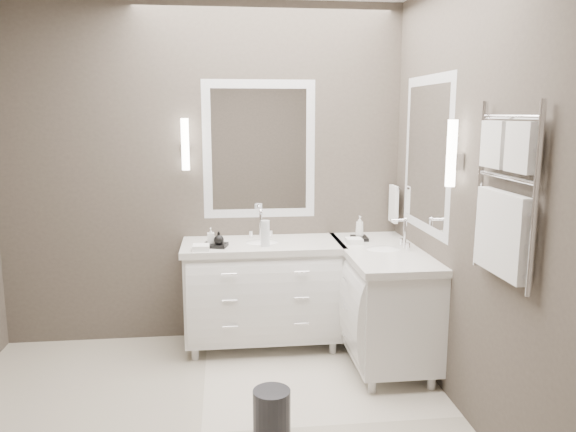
{
  "coord_description": "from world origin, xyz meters",
  "views": [
    {
      "loc": [
        0.16,
        -3.02,
        1.83
      ],
      "look_at": [
        0.59,
        0.7,
        1.15
      ],
      "focal_mm": 35.0,
      "sensor_mm": 36.0,
      "label": 1
    }
  ],
  "objects": [
    {
      "name": "wall_back",
      "position": [
        0.0,
        1.5,
        1.35
      ],
      "size": [
        3.2,
        0.01,
        2.7
      ],
      "primitive_type": "cube",
      "color": "#4B433C",
      "rests_on": "floor"
    },
    {
      "name": "wall_front",
      "position": [
        0.0,
        -1.5,
        1.35
      ],
      "size": [
        3.2,
        0.01,
        2.7
      ],
      "primitive_type": "cube",
      "color": "#4B433C",
      "rests_on": "floor"
    },
    {
      "name": "wall_right",
      "position": [
        1.6,
        0.0,
        1.35
      ],
      "size": [
        0.01,
        3.0,
        2.7
      ],
      "primitive_type": "cube",
      "color": "#4B433C",
      "rests_on": "floor"
    },
    {
      "name": "vanity_back",
      "position": [
        0.45,
        1.23,
        0.49
      ],
      "size": [
        1.24,
        0.59,
        0.97
      ],
      "color": "white",
      "rests_on": "floor"
    },
    {
      "name": "vanity_right",
      "position": [
        1.33,
        0.9,
        0.49
      ],
      "size": [
        0.59,
        1.24,
        0.97
      ],
      "color": "white",
      "rests_on": "floor"
    },
    {
      "name": "mirror_back",
      "position": [
        0.45,
        1.49,
        1.55
      ],
      "size": [
        0.9,
        0.02,
        1.1
      ],
      "color": "white",
      "rests_on": "wall_back"
    },
    {
      "name": "mirror_right",
      "position": [
        1.59,
        0.8,
        1.55
      ],
      "size": [
        0.02,
        0.9,
        1.1
      ],
      "color": "white",
      "rests_on": "wall_right"
    },
    {
      "name": "sconce_back",
      "position": [
        -0.13,
        1.43,
        1.59
      ],
      "size": [
        0.06,
        0.06,
        0.4
      ],
      "color": "white",
      "rests_on": "wall_back"
    },
    {
      "name": "sconce_right",
      "position": [
        1.53,
        0.22,
        1.59
      ],
      "size": [
        0.06,
        0.06,
        0.4
      ],
      "color": "white",
      "rests_on": "wall_right"
    },
    {
      "name": "towel_bar_corner",
      "position": [
        1.54,
        1.36,
        1.12
      ],
      "size": [
        0.03,
        0.22,
        0.3
      ],
      "color": "white",
      "rests_on": "wall_right"
    },
    {
      "name": "towel_ladder",
      "position": [
        1.55,
        -0.4,
        1.39
      ],
      "size": [
        0.06,
        0.58,
        0.9
      ],
      "color": "white",
      "rests_on": "wall_right"
    },
    {
      "name": "waste_bin",
      "position": [
        0.41,
        -0.11,
        0.15
      ],
      "size": [
        0.22,
        0.22,
        0.3
      ],
      "primitive_type": "cylinder",
      "rotation": [
        0.0,
        0.0,
        -0.03
      ],
      "color": "black",
      "rests_on": "floor"
    },
    {
      "name": "amenity_tray_back",
      "position": [
        0.09,
        1.11,
        0.86
      ],
      "size": [
        0.2,
        0.17,
        0.03
      ],
      "primitive_type": "cube",
      "rotation": [
        0.0,
        0.0,
        -0.25
      ],
      "color": "black",
      "rests_on": "vanity_back"
    },
    {
      "name": "amenity_tray_right",
      "position": [
        1.22,
        1.22,
        0.86
      ],
      "size": [
        0.13,
        0.17,
        0.02
      ],
      "primitive_type": "cube",
      "rotation": [
        0.0,
        0.0,
        -0.06
      ],
      "color": "black",
      "rests_on": "vanity_right"
    },
    {
      "name": "water_bottle",
      "position": [
        0.46,
        1.09,
        0.95
      ],
      "size": [
        0.09,
        0.09,
        0.2
      ],
      "primitive_type": "cylinder",
      "rotation": [
        0.0,
        0.0,
        0.33
      ],
      "color": "silver",
      "rests_on": "vanity_back"
    },
    {
      "name": "soap_bottle_a",
      "position": [
        0.06,
        1.13,
        0.93
      ],
      "size": [
        0.05,
        0.05,
        0.12
      ],
      "primitive_type": "imported",
      "rotation": [
        0.0,
        0.0,
        0.02
      ],
      "color": "white",
      "rests_on": "amenity_tray_back"
    },
    {
      "name": "soap_bottle_b",
      "position": [
        0.12,
        1.08,
        0.93
      ],
      "size": [
        0.1,
        0.1,
        0.1
      ],
      "primitive_type": "imported",
      "rotation": [
        0.0,
        0.0,
        -0.38
      ],
      "color": "black",
      "rests_on": "amenity_tray_back"
    },
    {
      "name": "soap_bottle_c",
      "position": [
        1.22,
        1.22,
        0.96
      ],
      "size": [
        0.07,
        0.07,
        0.17
      ],
      "primitive_type": "imported",
      "rotation": [
        0.0,
        0.0,
        0.09
      ],
      "color": "white",
      "rests_on": "amenity_tray_right"
    }
  ]
}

